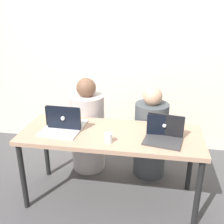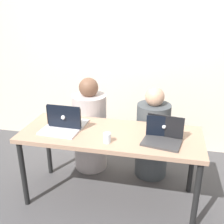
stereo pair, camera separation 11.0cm
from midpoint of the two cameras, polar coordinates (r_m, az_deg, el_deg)
name	(u,v)px [view 1 (the left image)]	position (r m, az deg, el deg)	size (l,w,h in m)	color
ground_plane	(111,197)	(2.81, -1.41, -18.00)	(12.00, 12.00, 0.00)	#474648
back_wall	(127,50)	(3.41, 2.39, 13.39)	(4.50, 0.10, 2.60)	beige
desk	(111,140)	(2.44, -1.55, -6.04)	(1.66, 0.64, 0.73)	tan
person_on_left	(88,130)	(3.04, -6.33, -3.91)	(0.40, 0.40, 1.10)	#B7ACAA
person_on_right	(150,137)	(2.95, 7.28, -5.39)	(0.45, 0.45, 1.04)	#41474A
laptop_back_left	(67,122)	(2.55, -10.98, -2.15)	(0.33, 0.29, 0.24)	#B5B4B2
laptop_front_left	(61,127)	(2.47, -12.41, -3.25)	(0.36, 0.26, 0.21)	silver
laptop_front_right	(164,136)	(2.29, 9.81, -5.11)	(0.35, 0.28, 0.21)	#3B393A
laptop_back_right	(163,129)	(2.42, 9.86, -3.62)	(0.31, 0.24, 0.20)	#3B3738
water_glass_center	(109,139)	(2.23, -2.18, -5.82)	(0.07, 0.07, 0.09)	silver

